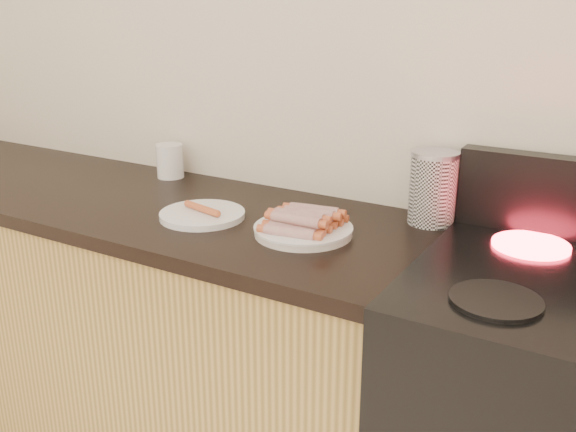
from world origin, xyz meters
The scene contains 11 objects.
wall_back centered at (0.00, 2.00, 1.30)m, with size 4.00×0.04×2.60m, color silver.
cabinet_base centered at (-0.70, 1.69, 0.43)m, with size 2.20×0.59×0.86m, color #A98845.
counter_slab centered at (-0.70, 1.69, 0.88)m, with size 2.20×0.62×0.04m, color black.
burner_near_left centered at (0.61, 1.51, 0.92)m, with size 0.18×0.18×0.01m, color black.
burner_far_left centered at (0.61, 1.84, 0.92)m, with size 0.18×0.18×0.01m, color #FF1E2D.
main_plate centered at (0.09, 1.67, 0.91)m, with size 0.25×0.25×0.02m, color white.
side_plate centered at (-0.22, 1.64, 0.91)m, with size 0.23×0.23×0.02m, color white.
hotdog_pile centered at (0.09, 1.67, 0.94)m, with size 0.13×0.19×0.05m.
plain_sausages centered at (-0.22, 1.64, 0.93)m, with size 0.13×0.05×0.02m.
canister centered at (0.34, 1.92, 1.00)m, with size 0.13×0.13×0.20m.
mug centered at (-0.56, 1.92, 0.96)m, with size 0.09×0.09×0.11m, color white.
Camera 1 is at (0.83, 0.33, 1.48)m, focal length 40.00 mm.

